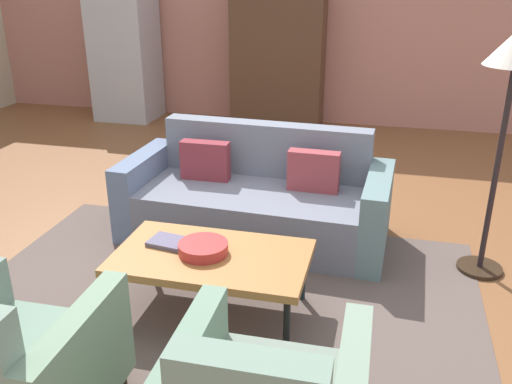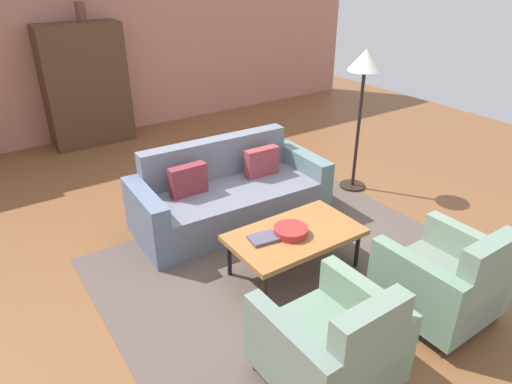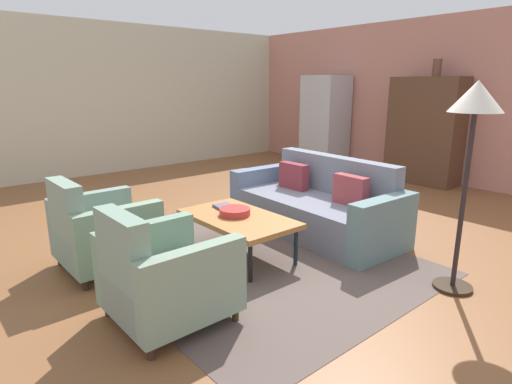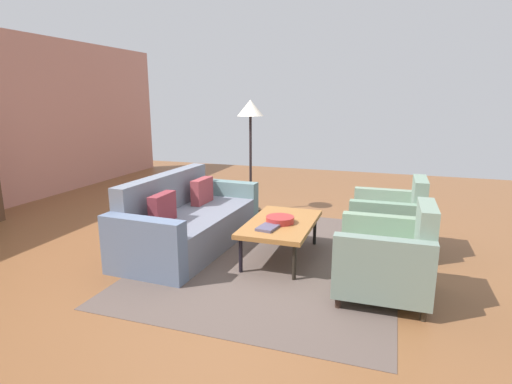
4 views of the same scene
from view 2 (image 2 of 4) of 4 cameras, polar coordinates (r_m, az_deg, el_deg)
name	(u,v)px [view 2 (image 2 of 4)]	position (r m, az deg, el deg)	size (l,w,h in m)	color
ground_plane	(244,233)	(4.95, -1.44, -5.05)	(11.71, 11.71, 0.00)	brown
wall_back	(106,45)	(7.94, -18.12, 16.93)	(9.76, 0.12, 2.80)	tan
area_rug	(290,267)	(4.44, 4.25, -9.29)	(3.40, 2.60, 0.01)	brown
couch	(228,195)	(5.09, -3.50, -0.39)	(2.14, 0.99, 0.86)	slate
coffee_table	(295,236)	(4.19, 4.85, -5.45)	(1.20, 0.70, 0.42)	black
armchair_left	(334,348)	(3.23, 9.65, -18.54)	(0.81, 0.81, 0.88)	#37251E
armchair_right	(447,283)	(3.99, 22.59, -10.40)	(0.81, 0.81, 0.88)	#3B2D1F
fruit_bowl	(291,231)	(4.13, 4.32, -4.84)	(0.31, 0.31, 0.07)	#B12E2D
book_stack	(263,238)	(4.05, 0.93, -5.77)	(0.27, 0.21, 0.03)	#554F69
cabinet	(86,86)	(7.58, -20.35, 12.27)	(1.20, 0.51, 1.80)	#513422
vase_tall	(81,12)	(7.43, -20.91, 20.14)	(0.14, 0.14, 0.28)	brown
floor_lamp	(364,74)	(5.56, 13.26, 14.09)	(0.40, 0.40, 1.72)	#2E2014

